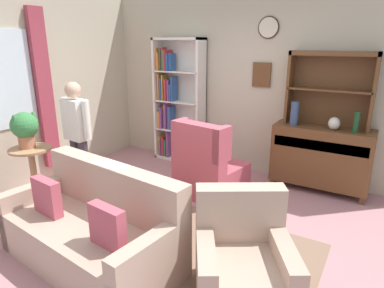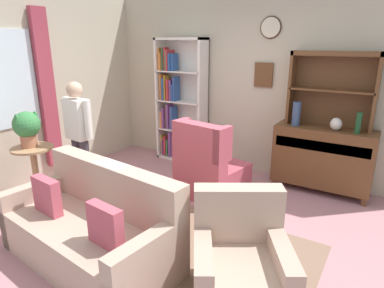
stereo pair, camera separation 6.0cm
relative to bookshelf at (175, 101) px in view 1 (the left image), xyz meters
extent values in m
cube|color=#B27A7F|center=(1.28, -1.94, -1.06)|extent=(5.40, 4.60, 0.02)
cube|color=#BCB299|center=(1.28, 0.19, 0.35)|extent=(5.00, 0.06, 2.80)
cylinder|color=beige|center=(1.54, 0.14, 1.18)|extent=(0.28, 0.03, 0.28)
torus|color=#382314|center=(1.54, 0.14, 1.18)|extent=(0.31, 0.02, 0.31)
cube|color=brown|center=(1.48, 0.14, 0.51)|extent=(0.28, 0.03, 0.36)
cube|color=#BCB299|center=(-1.25, -1.94, 0.35)|extent=(0.06, 4.20, 2.80)
cube|color=silver|center=(-1.21, -2.27, 0.50)|extent=(0.02, 0.90, 1.30)
cube|color=#9E3847|center=(-1.16, -1.69, 0.30)|extent=(0.08, 0.24, 2.30)
cube|color=#846651|center=(1.48, -2.24, -1.04)|extent=(2.83, 1.60, 0.01)
cube|color=silver|center=(-0.34, -0.01, 0.00)|extent=(0.04, 0.30, 2.10)
cube|color=silver|center=(0.52, -0.01, 0.00)|extent=(0.04, 0.30, 2.10)
cube|color=silver|center=(0.09, -0.01, 1.03)|extent=(0.90, 0.30, 0.04)
cube|color=silver|center=(0.09, -0.01, -1.03)|extent=(0.90, 0.30, 0.04)
cube|color=silver|center=(0.09, 0.13, 0.00)|extent=(0.90, 0.01, 2.10)
cube|color=silver|center=(0.09, -0.01, -0.50)|extent=(0.86, 0.30, 0.02)
cube|color=gold|center=(-0.30, -0.03, -0.82)|extent=(0.03, 0.12, 0.35)
cube|color=#723F7F|center=(-0.26, -0.03, -0.86)|extent=(0.02, 0.19, 0.28)
cube|color=#B22D33|center=(-0.22, -0.03, -0.82)|extent=(0.04, 0.17, 0.35)
cube|color=#337247|center=(-0.17, -0.03, -0.85)|extent=(0.03, 0.16, 0.29)
cube|color=#CC7233|center=(-0.14, -0.03, -0.81)|extent=(0.02, 0.12, 0.37)
cube|color=#723F7F|center=(-0.10, -0.03, -0.78)|extent=(0.04, 0.21, 0.44)
cube|color=silver|center=(0.09, -0.01, 0.00)|extent=(0.86, 0.30, 0.02)
cube|color=gray|center=(-0.30, -0.03, -0.34)|extent=(0.03, 0.22, 0.30)
cube|color=#CC7233|center=(-0.26, -0.03, -0.34)|extent=(0.03, 0.24, 0.30)
cube|color=#723F7F|center=(-0.23, -0.03, -0.31)|extent=(0.03, 0.23, 0.37)
cube|color=gold|center=(-0.19, -0.03, -0.28)|extent=(0.03, 0.11, 0.42)
cube|color=#723F7F|center=(-0.15, -0.03, -0.27)|extent=(0.04, 0.17, 0.44)
cube|color=#723F7F|center=(-0.10, -0.03, -0.29)|extent=(0.04, 0.12, 0.40)
cube|color=#284C8C|center=(-0.05, -0.03, -0.29)|extent=(0.03, 0.18, 0.40)
cube|color=silver|center=(0.09, -0.01, 0.51)|extent=(0.86, 0.30, 0.02)
cube|color=#3F3833|center=(-0.31, -0.03, 0.21)|extent=(0.02, 0.12, 0.40)
cube|color=#CC7233|center=(-0.28, -0.03, 0.23)|extent=(0.03, 0.18, 0.44)
cube|color=#284C8C|center=(-0.23, -0.03, 0.20)|extent=(0.04, 0.18, 0.37)
cube|color=gold|center=(-0.19, -0.03, 0.23)|extent=(0.02, 0.17, 0.43)
cube|color=gray|center=(-0.16, -0.03, 0.17)|extent=(0.03, 0.11, 0.31)
cube|color=#B22D33|center=(-0.12, -0.03, 0.19)|extent=(0.04, 0.22, 0.36)
cube|color=#723F7F|center=(-0.07, -0.03, 0.19)|extent=(0.04, 0.18, 0.35)
cube|color=#284C8C|center=(-0.03, -0.03, 0.15)|extent=(0.03, 0.20, 0.28)
cube|color=#284C8C|center=(0.01, -0.03, 0.22)|extent=(0.03, 0.19, 0.41)
cube|color=#CC7233|center=(-0.30, -0.03, 0.70)|extent=(0.03, 0.15, 0.37)
cube|color=#CC7233|center=(-0.26, -0.03, 0.66)|extent=(0.03, 0.22, 0.29)
cube|color=#337247|center=(-0.23, -0.03, 0.70)|extent=(0.02, 0.15, 0.37)
cube|color=#B22D33|center=(-0.19, -0.03, 0.71)|extent=(0.04, 0.12, 0.38)
cube|color=#337247|center=(-0.15, -0.03, 0.68)|extent=(0.03, 0.19, 0.33)
cube|color=#B22D33|center=(-0.11, -0.03, 0.69)|extent=(0.03, 0.23, 0.34)
cube|color=#284C8C|center=(-0.07, -0.03, 0.66)|extent=(0.04, 0.22, 0.28)
cube|color=#284C8C|center=(-0.03, -0.03, 0.66)|extent=(0.04, 0.17, 0.28)
cube|color=brown|center=(2.48, -0.08, -0.54)|extent=(1.30, 0.45, 0.82)
cube|color=brown|center=(1.88, -0.26, -1.00)|extent=(0.06, 0.06, 0.10)
cube|color=brown|center=(3.08, -0.26, -1.00)|extent=(0.06, 0.06, 0.10)
cube|color=brown|center=(1.88, 0.09, -1.00)|extent=(0.06, 0.06, 0.10)
cube|color=brown|center=(3.08, 0.09, -1.00)|extent=(0.06, 0.06, 0.10)
cube|color=#492C18|center=(2.48, -0.30, -0.33)|extent=(1.20, 0.01, 0.14)
cube|color=brown|center=(1.95, 0.00, 0.37)|extent=(0.04, 0.26, 1.00)
cube|color=brown|center=(3.01, 0.00, 0.37)|extent=(0.04, 0.26, 1.00)
cube|color=brown|center=(2.48, 0.00, 0.84)|extent=(1.10, 0.26, 0.06)
cube|color=brown|center=(2.48, 0.00, 0.37)|extent=(1.06, 0.26, 0.02)
cube|color=brown|center=(2.48, 0.12, 0.37)|extent=(1.10, 0.01, 1.00)
cylinder|color=#33476B|center=(2.09, -0.16, 0.04)|extent=(0.11, 0.11, 0.33)
ellipsoid|color=beige|center=(2.61, -0.15, -0.04)|extent=(0.15, 0.15, 0.17)
cylinder|color=#194223|center=(2.87, -0.17, 0.01)|extent=(0.07, 0.07, 0.27)
cube|color=tan|center=(0.93, -2.91, -0.84)|extent=(1.88, 1.05, 0.42)
cube|color=tan|center=(0.97, -2.58, -0.39)|extent=(1.81, 0.40, 0.48)
cube|color=tan|center=(0.11, -2.81, -0.75)|extent=(0.23, 0.86, 0.60)
cube|color=tan|center=(1.76, -3.00, -0.75)|extent=(0.23, 0.86, 0.60)
cube|color=#B74C5B|center=(0.47, -2.97, -0.45)|extent=(0.37, 0.14, 0.36)
cube|color=#B74C5B|center=(1.37, -3.08, -0.45)|extent=(0.37, 0.14, 0.36)
cube|color=white|center=(0.97, -2.58, -0.15)|extent=(0.38, 0.22, 0.00)
cube|color=tan|center=(2.38, -2.63, -0.85)|extent=(1.05, 1.06, 0.40)
cube|color=tan|center=(2.23, -2.38, -0.41)|extent=(0.73, 0.54, 0.48)
cube|color=tan|center=(2.12, -2.79, -0.77)|extent=(0.52, 0.74, 0.55)
cube|color=tan|center=(2.65, -2.48, -0.77)|extent=(0.52, 0.74, 0.55)
cube|color=#B74C5B|center=(1.22, -0.94, -0.84)|extent=(0.90, 0.91, 0.42)
cube|color=#B74C5B|center=(1.17, -1.23, -0.31)|extent=(0.80, 0.32, 0.63)
cube|color=#B74C5B|center=(1.51, -1.25, -0.22)|extent=(0.14, 0.29, 0.44)
cube|color=#B74C5B|center=(0.84, -1.14, -0.22)|extent=(0.14, 0.29, 0.44)
cylinder|color=#A87F56|center=(-0.66, -2.36, -0.32)|extent=(0.52, 0.52, 0.03)
cylinder|color=#A87F56|center=(-0.66, -2.36, -0.69)|extent=(0.08, 0.08, 0.71)
cylinder|color=#A87F56|center=(-0.66, -2.36, -1.03)|extent=(0.36, 0.36, 0.03)
cylinder|color=#AD6B4C|center=(-0.70, -2.36, -0.23)|extent=(0.20, 0.20, 0.16)
sphere|color=#387F42|center=(-0.70, -2.36, -0.01)|extent=(0.33, 0.33, 0.33)
ellipsoid|color=#387F42|center=(-0.70, -2.48, 0.02)|extent=(0.10, 0.06, 0.24)
ellipsoid|color=#387F42|center=(-0.66, -2.25, 0.02)|extent=(0.10, 0.06, 0.24)
ellipsoid|color=#387F42|center=(-0.66, -2.25, 0.02)|extent=(0.10, 0.06, 0.24)
cylinder|color=#38333D|center=(-0.32, -1.94, -0.64)|extent=(0.13, 0.13, 0.82)
cylinder|color=#38333D|center=(-0.14, -1.96, -0.64)|extent=(0.13, 0.13, 0.82)
cube|color=silver|center=(-0.23, -1.95, 0.03)|extent=(0.36, 0.24, 0.52)
sphere|color=tan|center=(-0.23, -1.95, 0.41)|extent=(0.22, 0.22, 0.20)
cylinder|color=silver|center=(-0.45, -1.93, 0.06)|extent=(0.09, 0.09, 0.48)
cylinder|color=silver|center=(-0.01, -1.98, 0.06)|extent=(0.09, 0.09, 0.48)
cube|color=brown|center=(0.88, -2.10, -0.64)|extent=(0.80, 0.50, 0.03)
cube|color=brown|center=(0.51, -2.32, -0.85)|extent=(0.05, 0.05, 0.39)
cube|color=brown|center=(1.25, -2.32, -0.85)|extent=(0.05, 0.05, 0.39)
cube|color=brown|center=(0.51, -1.88, -0.85)|extent=(0.05, 0.05, 0.39)
cube|color=brown|center=(1.25, -1.88, -0.85)|extent=(0.05, 0.05, 0.39)
cube|color=gray|center=(0.94, -2.07, -0.61)|extent=(0.16, 0.11, 0.03)
cube|color=#723F7F|center=(0.95, -2.08, -0.58)|extent=(0.14, 0.14, 0.03)
cube|color=gold|center=(0.94, -2.07, -0.55)|extent=(0.22, 0.15, 0.03)
camera|label=1|loc=(3.17, -4.76, 0.99)|focal=31.08mm
camera|label=2|loc=(3.22, -4.73, 0.99)|focal=31.08mm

